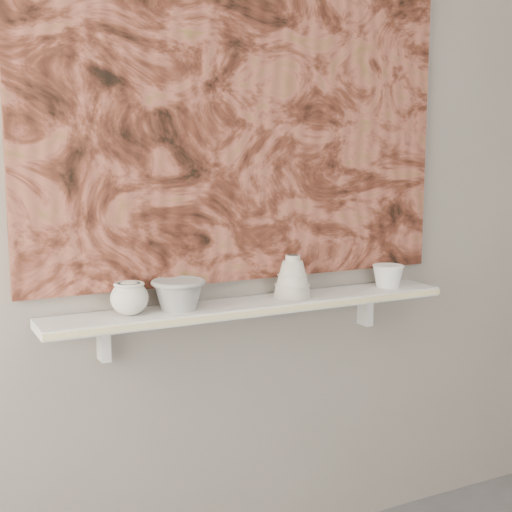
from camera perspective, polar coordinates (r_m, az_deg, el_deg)
wall_back at (r=2.37m, az=-1.12°, el=6.76°), size 3.60×0.00×3.60m
shelf at (r=2.34m, az=-0.07°, el=-4.00°), size 1.40×0.18×0.03m
shelf_stripe at (r=2.26m, az=1.01°, el=-4.46°), size 1.40×0.01×0.02m
bracket_left at (r=2.25m, az=-12.10°, el=-6.70°), size 0.03×0.06×0.12m
bracket_right at (r=2.67m, az=8.74°, el=-4.21°), size 0.03×0.06×0.12m
painting at (r=2.36m, az=-0.98°, el=11.36°), size 1.50×0.02×1.10m
house_motif at (r=2.59m, az=8.16°, el=4.21°), size 0.09×0.00×0.08m
bowl_grey at (r=2.22m, az=-6.22°, el=-3.05°), size 0.18×0.18×0.10m
cup_cream at (r=2.17m, az=-10.10°, el=-3.33°), size 0.13×0.13×0.10m
bell_vessel at (r=2.39m, az=2.94°, el=-1.62°), size 0.13×0.13×0.14m
bowl_white at (r=2.62m, az=10.51°, el=-1.56°), size 0.12×0.12×0.08m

